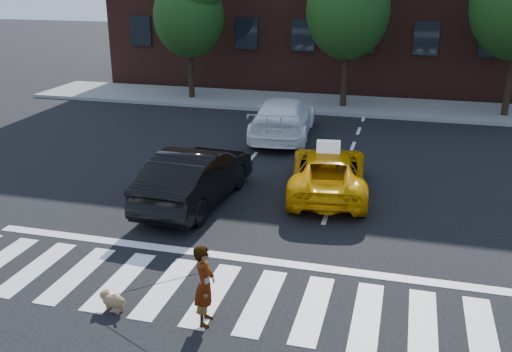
% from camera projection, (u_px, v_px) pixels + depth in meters
% --- Properties ---
extents(ground, '(120.00, 120.00, 0.00)m').
position_uv_depth(ground, '(212.00, 294.00, 11.22)').
color(ground, black).
rests_on(ground, ground).
extents(crosswalk, '(13.00, 2.40, 0.01)m').
position_uv_depth(crosswalk, '(212.00, 294.00, 11.22)').
color(crosswalk, silver).
rests_on(crosswalk, ground).
extents(stop_line, '(12.00, 0.30, 0.01)m').
position_uv_depth(stop_line, '(236.00, 257.00, 12.67)').
color(stop_line, silver).
rests_on(stop_line, ground).
extents(sidewalk_far, '(30.00, 4.00, 0.15)m').
position_uv_depth(sidewalk_far, '(334.00, 104.00, 27.11)').
color(sidewalk_far, slate).
rests_on(sidewalk_far, ground).
extents(tree_left, '(3.39, 3.38, 6.50)m').
position_uv_depth(tree_left, '(189.00, 7.00, 26.89)').
color(tree_left, black).
rests_on(tree_left, ground).
extents(tree_mid, '(3.69, 3.69, 7.10)m').
position_uv_depth(tree_mid, '(349.00, 0.00, 24.91)').
color(tree_mid, black).
rests_on(tree_mid, ground).
extents(taxi, '(2.66, 4.80, 1.27)m').
position_uv_depth(taxi, '(328.00, 171.00, 16.24)').
color(taxi, '#EB9F04').
rests_on(taxi, ground).
extents(black_sedan, '(1.94, 4.78, 1.54)m').
position_uv_depth(black_sedan, '(196.00, 176.00, 15.48)').
color(black_sedan, black).
rests_on(black_sedan, ground).
extents(white_suv, '(2.56, 5.40, 1.52)m').
position_uv_depth(white_suv, '(283.00, 118.00, 21.74)').
color(white_suv, white).
rests_on(white_suv, ground).
extents(woman, '(0.45, 0.61, 1.53)m').
position_uv_depth(woman, '(205.00, 285.00, 10.07)').
color(woman, '#999999').
rests_on(woman, ground).
extents(dog, '(0.63, 0.36, 0.36)m').
position_uv_depth(dog, '(112.00, 300.00, 10.64)').
color(dog, olive).
rests_on(dog, ground).
extents(taxi_sign, '(0.68, 0.36, 0.32)m').
position_uv_depth(taxi_sign, '(329.00, 147.00, 15.80)').
color(taxi_sign, white).
rests_on(taxi_sign, taxi).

